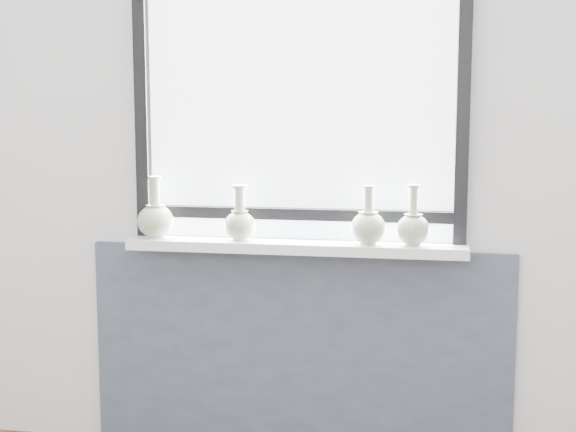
% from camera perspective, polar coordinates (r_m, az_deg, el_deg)
% --- Properties ---
extents(back_wall, '(3.60, 0.02, 2.60)m').
position_cam_1_polar(back_wall, '(3.17, 0.82, 5.66)').
color(back_wall, silver).
rests_on(back_wall, ground).
extents(apron_panel, '(1.70, 0.03, 0.86)m').
position_cam_1_polar(apron_panel, '(3.29, 0.70, -9.71)').
color(apron_panel, '#445161').
rests_on(apron_panel, ground).
extents(windowsill, '(1.32, 0.18, 0.04)m').
position_cam_1_polar(windowsill, '(3.11, 0.51, -2.16)').
color(windowsill, white).
rests_on(windowsill, apron_panel).
extents(window, '(1.30, 0.06, 1.05)m').
position_cam_1_polar(window, '(3.13, 0.72, 8.22)').
color(window, black).
rests_on(window, windowsill).
extents(vase_a, '(0.14, 0.14, 0.25)m').
position_cam_1_polar(vase_a, '(3.22, -9.40, -0.19)').
color(vase_a, '#A8BF9C').
rests_on(vase_a, windowsill).
extents(vase_b, '(0.12, 0.12, 0.22)m').
position_cam_1_polar(vase_b, '(3.13, -3.45, -0.45)').
color(vase_b, '#A8BF9C').
rests_on(vase_b, windowsill).
extents(vase_c, '(0.14, 0.14, 0.22)m').
position_cam_1_polar(vase_c, '(3.04, 5.72, -0.69)').
color(vase_c, '#A8BF9C').
rests_on(vase_c, windowsill).
extents(vase_d, '(0.13, 0.13, 0.23)m').
position_cam_1_polar(vase_d, '(3.04, 8.88, -0.79)').
color(vase_d, '#A8BF9C').
rests_on(vase_d, windowsill).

